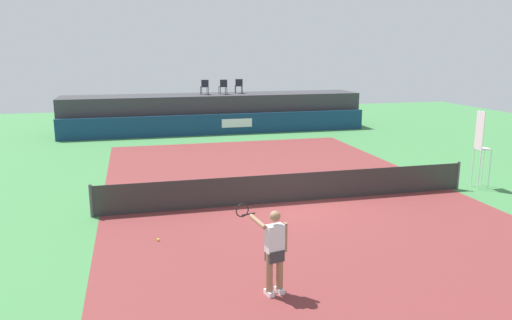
{
  "coord_description": "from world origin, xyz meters",
  "views": [
    {
      "loc": [
        -4.89,
        -14.71,
        4.85
      ],
      "look_at": [
        -0.68,
        2.0,
        1.0
      ],
      "focal_mm": 34.72,
      "sensor_mm": 36.0,
      "label": 1
    }
  ],
  "objects_px": {
    "spectator_chair_far_left": "(205,86)",
    "spectator_chair_center": "(239,85)",
    "net_post_far": "(458,175)",
    "net_post_near": "(91,201)",
    "tennis_player": "(274,249)",
    "spectator_chair_left": "(223,86)",
    "tennis_ball": "(158,240)",
    "umpire_chair": "(481,144)"
  },
  "relations": [
    {
      "from": "net_post_far",
      "to": "tennis_ball",
      "type": "distance_m",
      "value": 10.89
    },
    {
      "from": "umpire_chair",
      "to": "tennis_player",
      "type": "bearing_deg",
      "value": -147.88
    },
    {
      "from": "spectator_chair_left",
      "to": "spectator_chair_far_left",
      "type": "bearing_deg",
      "value": 174.84
    },
    {
      "from": "net_post_near",
      "to": "spectator_chair_left",
      "type": "bearing_deg",
      "value": 65.94
    },
    {
      "from": "spectator_chair_left",
      "to": "net_post_far",
      "type": "relative_size",
      "value": 0.89
    },
    {
      "from": "spectator_chair_left",
      "to": "net_post_near",
      "type": "distance_m",
      "value": 16.73
    },
    {
      "from": "tennis_player",
      "to": "tennis_ball",
      "type": "height_order",
      "value": "tennis_player"
    },
    {
      "from": "tennis_player",
      "to": "spectator_chair_left",
      "type": "bearing_deg",
      "value": 82.26
    },
    {
      "from": "tennis_ball",
      "to": "tennis_player",
      "type": "bearing_deg",
      "value": -58.35
    },
    {
      "from": "spectator_chair_far_left",
      "to": "tennis_ball",
      "type": "xyz_separation_m",
      "value": [
        -3.85,
        -17.65,
        -2.66
      ]
    },
    {
      "from": "spectator_chair_far_left",
      "to": "net_post_near",
      "type": "bearing_deg",
      "value": -110.31
    },
    {
      "from": "net_post_near",
      "to": "spectator_chair_far_left",
      "type": "bearing_deg",
      "value": 69.69
    },
    {
      "from": "spectator_chair_far_left",
      "to": "net_post_far",
      "type": "xyz_separation_m",
      "value": [
        6.76,
        -15.24,
        -2.19
      ]
    },
    {
      "from": "tennis_player",
      "to": "tennis_ball",
      "type": "xyz_separation_m",
      "value": [
        -2.12,
        3.44,
        -0.92
      ]
    },
    {
      "from": "spectator_chair_center",
      "to": "tennis_ball",
      "type": "xyz_separation_m",
      "value": [
        -6.02,
        -17.88,
        -2.66
      ]
    },
    {
      "from": "umpire_chair",
      "to": "net_post_far",
      "type": "distance_m",
      "value": 1.36
    },
    {
      "from": "spectator_chair_center",
      "to": "net_post_near",
      "type": "distance_m",
      "value": 17.47
    },
    {
      "from": "umpire_chair",
      "to": "tennis_ball",
      "type": "relative_size",
      "value": 40.59
    },
    {
      "from": "net_post_far",
      "to": "tennis_player",
      "type": "relative_size",
      "value": 0.56
    },
    {
      "from": "net_post_near",
      "to": "tennis_ball",
      "type": "distance_m",
      "value": 3.03
    },
    {
      "from": "spectator_chair_left",
      "to": "tennis_ball",
      "type": "height_order",
      "value": "spectator_chair_left"
    },
    {
      "from": "tennis_ball",
      "to": "spectator_chair_left",
      "type": "bearing_deg",
      "value": 74.18
    },
    {
      "from": "spectator_chair_far_left",
      "to": "umpire_chair",
      "type": "relative_size",
      "value": 0.32
    },
    {
      "from": "spectator_chair_left",
      "to": "spectator_chair_center",
      "type": "distance_m",
      "value": 1.1
    },
    {
      "from": "tennis_player",
      "to": "spectator_chair_far_left",
      "type": "bearing_deg",
      "value": 85.3
    },
    {
      "from": "spectator_chair_far_left",
      "to": "spectator_chair_center",
      "type": "bearing_deg",
      "value": 6.06
    },
    {
      "from": "spectator_chair_far_left",
      "to": "net_post_near",
      "type": "height_order",
      "value": "spectator_chair_far_left"
    },
    {
      "from": "spectator_chair_left",
      "to": "net_post_far",
      "type": "height_order",
      "value": "spectator_chair_left"
    },
    {
      "from": "spectator_chair_center",
      "to": "tennis_player",
      "type": "xyz_separation_m",
      "value": [
        -3.9,
        -21.31,
        -1.73
      ]
    },
    {
      "from": "spectator_chair_center",
      "to": "tennis_ball",
      "type": "distance_m",
      "value": 19.05
    },
    {
      "from": "net_post_far",
      "to": "net_post_near",
      "type": "bearing_deg",
      "value": 180.0
    },
    {
      "from": "spectator_chair_far_left",
      "to": "spectator_chair_center",
      "type": "xyz_separation_m",
      "value": [
        2.17,
        0.23,
        0.0
      ]
    },
    {
      "from": "net_post_near",
      "to": "tennis_player",
      "type": "distance_m",
      "value": 7.04
    },
    {
      "from": "spectator_chair_center",
      "to": "net_post_far",
      "type": "xyz_separation_m",
      "value": [
        4.59,
        -15.47,
        -2.19
      ]
    },
    {
      "from": "spectator_chair_far_left",
      "to": "net_post_near",
      "type": "relative_size",
      "value": 0.89
    },
    {
      "from": "spectator_chair_far_left",
      "to": "tennis_player",
      "type": "relative_size",
      "value": 0.5
    },
    {
      "from": "spectator_chair_center",
      "to": "umpire_chair",
      "type": "distance_m",
      "value": 16.43
    },
    {
      "from": "spectator_chair_left",
      "to": "net_post_far",
      "type": "distance_m",
      "value": 16.31
    },
    {
      "from": "umpire_chair",
      "to": "tennis_ball",
      "type": "xyz_separation_m",
      "value": [
        -11.43,
        -2.41,
        -1.55
      ]
    },
    {
      "from": "spectator_chair_left",
      "to": "umpire_chair",
      "type": "height_order",
      "value": "spectator_chair_left"
    },
    {
      "from": "spectator_chair_far_left",
      "to": "net_post_far",
      "type": "distance_m",
      "value": 16.82
    },
    {
      "from": "spectator_chair_far_left",
      "to": "tennis_ball",
      "type": "bearing_deg",
      "value": -102.31
    }
  ]
}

